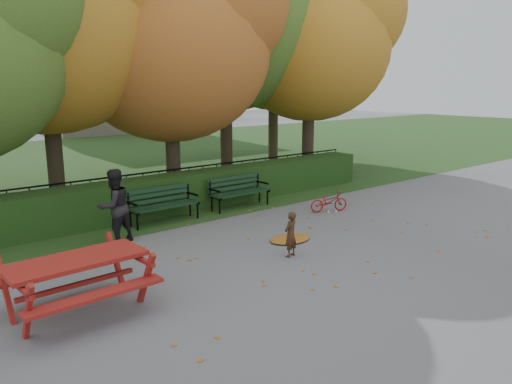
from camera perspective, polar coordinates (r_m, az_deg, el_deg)
ground at (r=10.78m, az=5.43°, el=-6.34°), size 90.00×90.00×0.00m
grass_strip at (r=22.65m, az=-20.50°, el=2.80°), size 90.00×90.00×0.00m
building_right at (r=38.44m, az=-16.81°, el=15.61°), size 9.00×6.00×12.00m
hedge at (r=14.07m, az=-7.60°, el=0.14°), size 13.00×0.90×1.00m
iron_fence at (r=14.73m, az=-9.26°, el=0.78°), size 14.00×0.04×1.02m
tree_b at (r=14.87m, az=-21.60°, el=19.08°), size 6.72×6.40×8.79m
tree_c at (r=15.50m, az=-8.35°, el=17.31°), size 6.30×6.00×8.00m
tree_d at (r=18.40m, az=-2.05°, el=20.24°), size 7.14×6.80×9.58m
tree_e at (r=18.99m, az=7.44°, el=17.17°), size 6.09×5.80×8.16m
tree_g at (r=23.11m, az=3.10°, el=17.08°), size 6.30×6.00×8.55m
bench_left at (r=12.75m, az=-10.62°, el=-1.14°), size 1.80×0.57×0.88m
bench_right at (r=14.03m, az=-2.05°, el=0.30°), size 1.80×0.57×0.88m
picnic_table at (r=8.08m, az=-19.83°, el=-8.43°), size 2.09×1.71×0.99m
leaf_pile at (r=11.24m, az=3.93°, el=-5.34°), size 1.13×0.88×0.07m
leaf_scatter at (r=10.98m, az=4.32°, el=-5.94°), size 9.00×5.70×0.01m
child at (r=10.09m, az=3.97°, el=-4.85°), size 0.38×0.30×0.93m
adult at (r=11.28m, az=-15.89°, el=-1.58°), size 0.91×0.78×1.64m
bicycle at (r=13.77m, az=8.32°, el=-1.09°), size 1.13×0.75×0.56m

